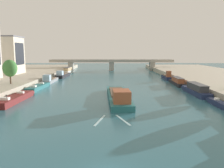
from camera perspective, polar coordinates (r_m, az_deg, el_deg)
name	(u,v)px	position (r m, az deg, el deg)	size (l,w,h in m)	color
barge_midriver	(120,96)	(51.19, 1.90, -2.96)	(5.60, 25.00, 3.41)	#23666B
wake_behind_barge	(112,120)	(36.86, 0.11, -8.87)	(5.59, 6.04, 0.03)	#A0CCD6
moored_boat_left_near	(16,98)	(54.26, -22.54, -3.29)	(3.33, 15.64, 2.38)	maroon
moored_boat_left_downstream	(40,87)	(70.53, -17.43, -0.65)	(3.29, 14.11, 2.17)	#23666B
moored_boat_left_second	(51,80)	(84.11, -14.81, 1.01)	(3.46, 14.48, 3.03)	gray
moored_boat_left_upstream	(64,75)	(100.54, -11.78, 2.23)	(3.59, 15.76, 3.01)	black
moored_boat_left_lone	(69,71)	(117.81, -10.48, 3.25)	(3.27, 16.21, 3.00)	silver
moored_boat_right_gap_after	(222,104)	(49.86, 25.49, -4.55)	(1.74, 10.11, 2.13)	#1E284C
moored_boat_right_downstream	(197,90)	(62.04, 20.28, -1.34)	(2.84, 15.32, 2.82)	#1E284C
moored_boat_right_near	(178,82)	(78.32, 16.04, 0.59)	(2.99, 14.92, 2.49)	black
moored_boat_right_end	(168,77)	(92.44, 13.63, 1.76)	(2.39, 11.20, 3.55)	#1E284C
tree_left_third	(11,68)	(68.60, -23.60, 3.58)	(3.85, 3.85, 6.59)	brown
building_left_far_end	(5,55)	(101.51, -24.85, 6.50)	(13.10, 10.99, 14.79)	beige
bridge_far	(113,63)	(132.91, 0.16, 5.12)	(70.56, 4.40, 6.21)	#9E998E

